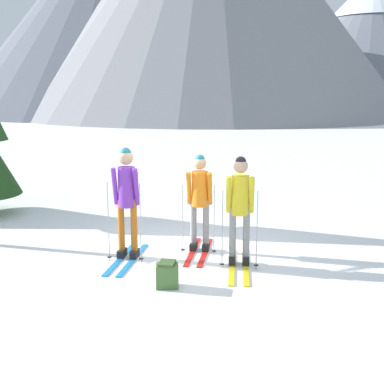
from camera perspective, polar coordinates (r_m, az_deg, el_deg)
ground_plane at (r=8.76m, az=-0.73°, el=-7.08°), size 400.00×400.00×0.00m
skier_in_purple at (r=8.40m, az=-7.33°, el=-0.41°), size 0.61×1.67×1.87m
skier_in_orange at (r=8.73m, az=0.87°, el=-0.79°), size 0.61×1.58×1.70m
skier_in_yellow at (r=8.04m, az=5.42°, el=-1.60°), size 0.61×1.74×1.77m
backpack_on_snow_front at (r=7.34m, az=-2.82°, el=-9.28°), size 0.36×0.30×0.38m
mountain_ridge_distant at (r=63.74m, az=2.77°, el=20.18°), size 69.05×56.91×27.17m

